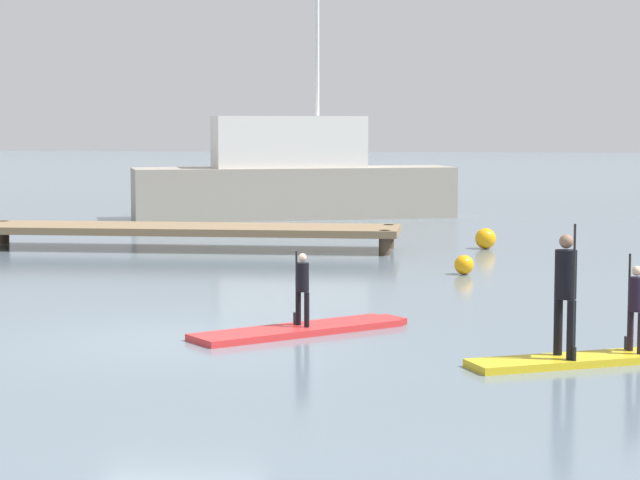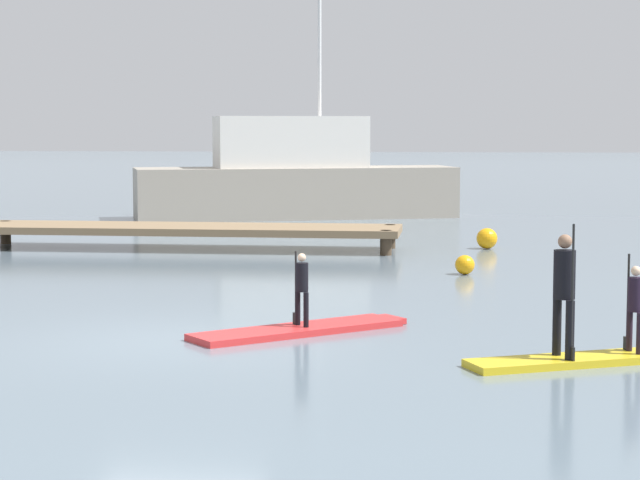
% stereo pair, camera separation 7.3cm
% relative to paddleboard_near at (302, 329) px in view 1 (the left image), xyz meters
% --- Properties ---
extents(ground_plane, '(240.00, 240.00, 0.00)m').
position_rel_paddleboard_near_xyz_m(ground_plane, '(-1.79, -0.82, -0.05)').
color(ground_plane, slate).
extents(paddleboard_near, '(3.14, 2.83, 0.10)m').
position_rel_paddleboard_near_xyz_m(paddleboard_near, '(0.00, 0.00, 0.00)').
color(paddleboard_near, red).
rests_on(paddleboard_near, ground).
extents(paddler_child_solo, '(0.30, 0.33, 1.12)m').
position_rel_paddleboard_near_xyz_m(paddler_child_solo, '(0.00, 0.02, 0.67)').
color(paddler_child_solo, black).
rests_on(paddler_child_solo, paddleboard_near).
extents(paddleboard_far, '(3.15, 1.87, 0.10)m').
position_rel_paddleboard_near_xyz_m(paddleboard_far, '(3.98, -1.88, 0.00)').
color(paddleboard_far, gold).
rests_on(paddleboard_far, ground).
extents(paddler_adult, '(0.38, 0.47, 1.76)m').
position_rel_paddleboard_near_xyz_m(paddler_adult, '(3.71, -2.01, 0.98)').
color(paddler_adult, black).
rests_on(paddler_adult, paddleboard_far).
extents(paddler_child_front, '(0.27, 0.38, 1.31)m').
position_rel_paddleboard_near_xyz_m(paddler_child_front, '(4.67, -1.55, 0.71)').
color(paddler_child_front, black).
rests_on(paddler_child_front, paddleboard_far).
extents(fishing_boat_white_large, '(10.91, 5.82, 9.45)m').
position_rel_paddleboard_near_xyz_m(fishing_boat_white_large, '(-3.19, 22.10, 1.27)').
color(fishing_boat_white_large, '#9E9384').
rests_on(fishing_boat_white_large, ground).
extents(floating_dock, '(10.71, 2.22, 0.60)m').
position_rel_paddleboard_near_xyz_m(floating_dock, '(-4.48, 11.73, 0.45)').
color(floating_dock, '#846B4C').
rests_on(floating_dock, ground).
extents(mooring_buoy_near, '(0.53, 0.53, 0.53)m').
position_rel_paddleboard_near_xyz_m(mooring_buoy_near, '(3.02, 12.68, 0.21)').
color(mooring_buoy_near, orange).
rests_on(mooring_buoy_near, ground).
extents(mooring_buoy_mid, '(0.41, 0.41, 0.41)m').
position_rel_paddleboard_near_xyz_m(mooring_buoy_mid, '(2.46, 7.38, 0.16)').
color(mooring_buoy_mid, orange).
rests_on(mooring_buoy_mid, ground).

